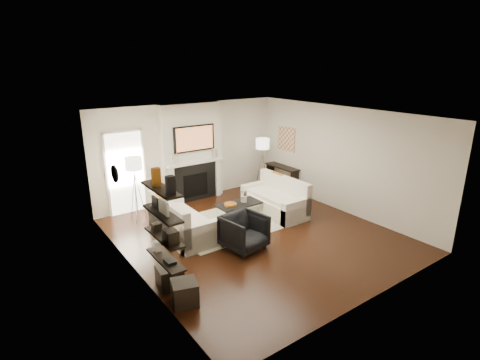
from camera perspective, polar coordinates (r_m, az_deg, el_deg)
room_envelope at (r=8.06m, az=2.48°, el=0.31°), size 6.00×6.00×6.00m
chimney_breast at (r=10.40m, az=-7.32°, el=4.13°), size 1.80×0.25×2.70m
fireplace_surround at (r=10.51m, az=-6.80°, el=-0.41°), size 1.30×0.02×1.04m
firebox at (r=10.52m, az=-6.77°, el=-0.78°), size 0.75×0.02×0.65m
mantel_pilaster_l at (r=10.16m, az=-10.27°, el=-1.02°), size 0.12×0.08×1.10m
mantel_pilaster_r at (r=10.82m, az=-3.39°, el=0.38°), size 0.12×0.08×1.10m
mantel_shelf at (r=10.29m, az=-6.78°, el=2.70°), size 1.70×0.18×0.07m
tv_body at (r=10.17m, az=-6.98°, el=6.32°), size 1.20×0.06×0.70m
tv_screen at (r=10.14m, az=-6.89°, el=6.30°), size 1.10×0.00×0.62m
candlestick_l_tall at (r=10.01m, az=-9.60°, el=3.25°), size 0.04×0.04×0.30m
candlestick_l_short at (r=9.97m, az=-10.26°, el=2.97°), size 0.04×0.04×0.24m
candlestick_r_tall at (r=10.52m, az=-4.22°, el=4.14°), size 0.04×0.04×0.30m
candlestick_r_short at (r=10.60m, az=-3.61°, el=4.08°), size 0.04×0.04×0.24m
hallway_panel at (r=9.87m, az=-17.02°, el=0.96°), size 0.90×0.02×2.10m
door_trim_l at (r=9.72m, az=-19.65°, el=0.45°), size 0.06×0.06×2.16m
door_trim_r at (r=10.00m, az=-14.40°, el=1.40°), size 0.06×0.06×2.16m
door_trim_top at (r=9.61m, az=-17.56°, el=7.11°), size 1.02×0.06×0.06m
rug at (r=9.10m, az=-2.05°, el=-6.67°), size 2.60×2.00×0.01m
loveseat_left_base at (r=8.50m, az=-8.74°, el=-7.20°), size 0.85×1.80×0.42m
loveseat_left_back at (r=8.24m, az=-10.93°, el=-5.73°), size 0.18×1.80×0.80m
loveseat_left_arm_n at (r=7.81m, az=-6.03°, el=-8.68°), size 0.85×0.18×0.60m
loveseat_left_arm_s at (r=9.14m, az=-11.10°, el=-4.90°), size 0.85×0.18×0.60m
loveseat_left_cushion at (r=8.41m, az=-8.52°, el=-5.51°), size 0.63×1.44×0.10m
pillow_left_orange at (r=8.42m, az=-11.87°, el=-3.77°), size 0.10×0.42×0.42m
pillow_left_charcoal at (r=7.91m, az=-10.08°, el=-5.15°), size 0.10×0.40×0.40m
loveseat_right_base at (r=9.71m, az=5.23°, el=-3.84°), size 0.85×1.80×0.42m
loveseat_right_back at (r=9.81m, az=6.77°, el=-1.69°), size 0.18×1.80×0.80m
loveseat_right_arm_n at (r=9.12m, az=8.56°, el=-4.80°), size 0.85×0.18×0.60m
loveseat_right_arm_s at (r=10.26m, az=2.30°, el=-2.04°), size 0.85×0.18×0.60m
loveseat_right_cushion at (r=9.58m, az=5.04°, el=-2.46°), size 0.63×1.44×0.10m
pillow_right_orange at (r=9.95m, az=5.66°, el=-0.12°), size 0.10×0.42×0.42m
pillow_right_charcoal at (r=9.54m, az=8.01°, el=-1.07°), size 0.10×0.40×0.40m
coffee_table at (r=9.21m, az=-0.18°, el=-3.69°), size 1.10×0.55×0.04m
coffee_leg_nw at (r=8.86m, az=-2.00°, el=-6.05°), size 0.02×0.02×0.38m
coffee_leg_ne at (r=9.41m, az=3.09°, el=-4.63°), size 0.02×0.02×0.38m
coffee_leg_sw at (r=9.21m, az=-3.53°, el=-5.15°), size 0.02×0.02×0.38m
coffee_leg_se at (r=9.73m, az=1.48°, el=-3.84°), size 0.02×0.02×0.38m
hurricane_glass at (r=9.24m, az=0.58°, el=-2.57°), size 0.16×0.16×0.27m
hurricane_candle at (r=9.26m, az=0.58°, el=-2.94°), size 0.10×0.10×0.16m
copper_bowl at (r=9.06m, az=-1.47°, el=-3.75°), size 0.31×0.31×0.05m
armchair at (r=7.81m, az=0.65°, el=-7.69°), size 0.89×0.85×0.81m
lamp_left_post at (r=9.43m, az=-15.51°, el=-2.56°), size 0.02×0.02×1.20m
lamp_left_shade at (r=9.18m, az=-15.94°, el=2.43°), size 0.40×0.40×0.30m
lamp_left_leg_a at (r=9.46m, az=-14.89°, el=-2.43°), size 0.25×0.02×1.23m
lamp_left_leg_b at (r=9.49m, az=-16.02°, el=-2.46°), size 0.14×0.22×1.23m
lamp_left_leg_c at (r=9.32m, az=-15.62°, el=-2.79°), size 0.14×0.22×1.23m
lamp_right_post at (r=11.25m, az=3.39°, el=1.32°), size 0.02×0.02×1.20m
lamp_right_shade at (r=11.04m, az=3.47°, el=5.56°), size 0.40×0.40×0.30m
lamp_right_leg_a at (r=11.31m, az=3.82°, el=1.41°), size 0.25×0.02×1.23m
lamp_right_leg_b at (r=11.28m, az=2.87°, el=1.39°), size 0.14×0.22×1.23m
lamp_right_leg_c at (r=11.14m, az=3.47°, el=1.16°), size 0.14×0.22×1.23m
console_top at (r=11.31m, az=6.45°, el=2.01°), size 0.35×1.20×0.04m
console_leg_n at (r=11.03m, az=8.29°, el=-0.49°), size 0.30×0.04×0.71m
console_leg_s at (r=11.81m, az=4.62°, el=0.85°), size 0.30×0.04×0.71m
wall_art at (r=11.25m, az=7.09°, el=6.21°), size 0.03×0.70×0.70m
shelf_bottom at (r=6.27m, az=-11.30°, el=-11.78°), size 0.25×1.00×0.03m
shelf_lower at (r=6.09m, az=-11.52°, el=-8.49°), size 0.25×1.00×0.04m
shelf_upper at (r=5.93m, az=-11.75°, el=-5.02°), size 0.25×1.00×0.04m
shelf_top at (r=5.79m, az=-12.00°, el=-1.36°), size 0.25×1.00×0.04m
decor_magfile_a at (r=5.43m, az=-10.56°, el=-0.79°), size 0.12×0.10×0.28m
decor_magfile_b at (r=5.87m, az=-12.66°, el=0.47°), size 0.12×0.10×0.28m
decor_frame_a at (r=5.82m, az=-11.54°, el=-4.08°), size 0.04×0.30×0.22m
decor_frame_b at (r=6.10m, az=-12.75°, el=-3.35°), size 0.04×0.22×0.18m
decor_wine_rack at (r=5.82m, az=-10.52°, el=-8.41°), size 0.18×0.25×0.20m
decor_box_small at (r=6.28m, az=-12.58°, el=-6.95°), size 0.15×0.12×0.12m
decor_books at (r=6.11m, az=-10.62°, el=-12.11°), size 0.14×0.20×0.05m
decor_box_tall at (r=6.48m, az=-12.52°, el=-9.80°), size 0.10×0.10×0.18m
clock_rim at (r=7.53m, az=-18.56°, el=0.91°), size 0.04×0.34×0.34m
clock_face at (r=7.53m, az=-18.38°, el=0.94°), size 0.01×0.29×0.29m
ottoman_near at (r=6.76m, az=-10.70°, el=-14.33°), size 0.45×0.45×0.40m
ottoman_far at (r=6.33m, az=-8.42°, el=-16.64°), size 0.50×0.50×0.40m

